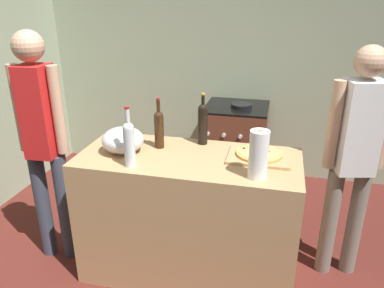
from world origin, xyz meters
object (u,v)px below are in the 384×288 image
at_px(wine_bottle_clear, 203,122).
at_px(wine_bottle_amber, 159,127).
at_px(stove, 235,146).
at_px(pizza, 259,153).
at_px(paper_towel_roll, 259,155).
at_px(mixing_bowl, 123,140).
at_px(person_in_red, 355,152).
at_px(wine_bottle_dark, 129,142).
at_px(person_in_stripes, 43,137).

xyz_separation_m(wine_bottle_clear, wine_bottle_amber, (-0.28, -0.14, -0.01)).
bearing_deg(stove, pizza, -77.09).
bearing_deg(paper_towel_roll, mixing_bowl, 169.37).
relative_size(wine_bottle_amber, person_in_red, 0.22).
xyz_separation_m(wine_bottle_amber, stove, (0.38, 1.31, -0.63)).
xyz_separation_m(paper_towel_roll, wine_bottle_dark, (-0.78, -0.03, 0.02)).
distance_m(wine_bottle_dark, person_in_stripes, 0.74).
bearing_deg(paper_towel_roll, wine_bottle_clear, 133.33).
height_order(paper_towel_roll, person_in_red, person_in_red).
xyz_separation_m(pizza, wine_bottle_dark, (-0.77, -0.31, 0.13)).
relative_size(wine_bottle_clear, wine_bottle_amber, 1.04).
bearing_deg(person_in_stripes, stove, 51.42).
relative_size(stove, person_in_stripes, 0.53).
xyz_separation_m(wine_bottle_dark, wine_bottle_amber, (0.08, 0.33, -0.01)).
relative_size(wine_bottle_dark, stove, 0.42).
height_order(paper_towel_roll, wine_bottle_dark, wine_bottle_dark).
height_order(wine_bottle_dark, stove, wine_bottle_dark).
bearing_deg(wine_bottle_amber, stove, 73.71).
distance_m(paper_towel_roll, person_in_red, 0.76).
bearing_deg(wine_bottle_dark, wine_bottle_clear, 52.54).
relative_size(pizza, wine_bottle_amber, 0.85).
relative_size(pizza, person_in_stripes, 0.18).
height_order(wine_bottle_clear, stove, wine_bottle_clear).
distance_m(paper_towel_roll, wine_bottle_amber, 0.76).
xyz_separation_m(pizza, person_in_stripes, (-1.49, -0.15, 0.04)).
distance_m(mixing_bowl, stove, 1.67).
bearing_deg(wine_bottle_dark, person_in_stripes, 167.35).
relative_size(pizza, paper_towel_roll, 1.02).
bearing_deg(wine_bottle_clear, pizza, -21.22).
bearing_deg(wine_bottle_dark, stove, 74.17).
distance_m(mixing_bowl, wine_bottle_clear, 0.57).
bearing_deg(stove, wine_bottle_clear, -95.15).
bearing_deg(stove, mixing_bowl, -112.38).
bearing_deg(paper_towel_roll, wine_bottle_dark, -178.12).
height_order(mixing_bowl, paper_towel_roll, paper_towel_roll).
xyz_separation_m(paper_towel_roll, wine_bottle_amber, (-0.70, 0.31, 0.00)).
distance_m(wine_bottle_dark, wine_bottle_amber, 0.34).
bearing_deg(person_in_red, wine_bottle_clear, 179.89).
bearing_deg(stove, wine_bottle_dark, -105.83).
height_order(wine_bottle_amber, stove, wine_bottle_amber).
xyz_separation_m(wine_bottle_amber, person_in_stripes, (-0.80, -0.17, -0.08)).
relative_size(paper_towel_roll, wine_bottle_clear, 0.80).
bearing_deg(paper_towel_roll, person_in_red, 36.39).
bearing_deg(mixing_bowl, pizza, 7.22).
xyz_separation_m(wine_bottle_clear, person_in_red, (1.02, -0.00, -0.13)).
height_order(paper_towel_roll, person_in_stripes, person_in_stripes).
bearing_deg(wine_bottle_clear, person_in_red, -0.11).
xyz_separation_m(paper_towel_roll, person_in_red, (0.60, 0.44, -0.11)).
bearing_deg(wine_bottle_amber, mixing_bowl, -147.53).
bearing_deg(wine_bottle_clear, wine_bottle_dark, -127.46).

